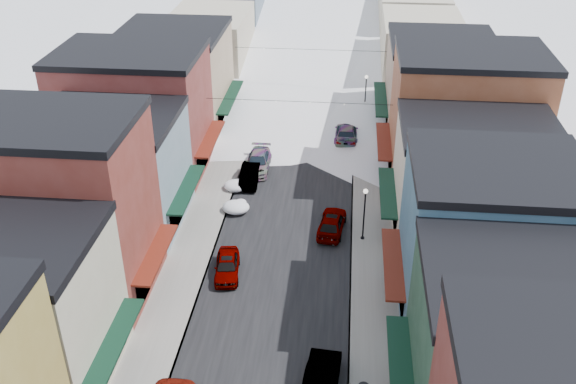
% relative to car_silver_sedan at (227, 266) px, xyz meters
% --- Properties ---
extents(road, '(10.00, 160.00, 0.01)m').
position_rel_car_silver_sedan_xyz_m(road, '(3.52, 37.03, -0.70)').
color(road, black).
rests_on(road, ground).
extents(sidewalk_left, '(3.20, 160.00, 0.15)m').
position_rel_car_silver_sedan_xyz_m(sidewalk_left, '(-3.08, 37.03, -0.63)').
color(sidewalk_left, gray).
rests_on(sidewalk_left, ground).
extents(sidewalk_right, '(3.20, 160.00, 0.15)m').
position_rel_car_silver_sedan_xyz_m(sidewalk_right, '(10.12, 37.03, -0.63)').
color(sidewalk_right, gray).
rests_on(sidewalk_right, ground).
extents(curb_left, '(0.10, 160.00, 0.15)m').
position_rel_car_silver_sedan_xyz_m(curb_left, '(-1.53, 37.03, -0.63)').
color(curb_left, slate).
rests_on(curb_left, ground).
extents(curb_right, '(0.10, 160.00, 0.15)m').
position_rel_car_silver_sedan_xyz_m(curb_right, '(8.57, 37.03, -0.63)').
color(curb_right, slate).
rests_on(curb_right, ground).
extents(bldg_l_cream, '(11.30, 8.20, 9.50)m').
position_rel_car_silver_sedan_xyz_m(bldg_l_cream, '(-9.68, -10.47, 4.05)').
color(bldg_l_cream, beige).
rests_on(bldg_l_cream, ground).
extents(bldg_l_brick_near, '(12.30, 8.20, 12.50)m').
position_rel_car_silver_sedan_xyz_m(bldg_l_brick_near, '(-10.18, -2.47, 5.55)').
color(bldg_l_brick_near, maroon).
rests_on(bldg_l_brick_near, ground).
extents(bldg_l_grayblue, '(11.30, 9.20, 9.00)m').
position_rel_car_silver_sedan_xyz_m(bldg_l_grayblue, '(-9.67, 6.03, 3.80)').
color(bldg_l_grayblue, '#77909F').
rests_on(bldg_l_grayblue, ground).
extents(bldg_l_brick_far, '(13.30, 9.20, 11.00)m').
position_rel_car_silver_sedan_xyz_m(bldg_l_brick_far, '(-10.68, 15.03, 4.80)').
color(bldg_l_brick_far, maroon).
rests_on(bldg_l_brick_far, ground).
extents(bldg_l_tan, '(11.30, 11.20, 10.00)m').
position_rel_car_silver_sedan_xyz_m(bldg_l_tan, '(-9.68, 25.03, 4.30)').
color(bldg_l_tan, tan).
rests_on(bldg_l_tan, ground).
extents(bldg_r_green, '(11.30, 9.20, 9.50)m').
position_rel_car_silver_sedan_xyz_m(bldg_r_green, '(16.71, -10.97, 4.05)').
color(bldg_r_green, '#1E3E2D').
rests_on(bldg_r_green, ground).
extents(bldg_r_blue, '(11.30, 9.20, 10.50)m').
position_rel_car_silver_sedan_xyz_m(bldg_r_blue, '(16.71, -1.97, 4.55)').
color(bldg_r_blue, '#345B76').
rests_on(bldg_r_blue, ground).
extents(bldg_r_cream, '(12.30, 9.20, 9.00)m').
position_rel_car_silver_sedan_xyz_m(bldg_r_cream, '(17.21, 7.03, 3.80)').
color(bldg_r_cream, beige).
rests_on(bldg_r_cream, ground).
extents(bldg_r_brick_far, '(13.30, 9.20, 11.50)m').
position_rel_car_silver_sedan_xyz_m(bldg_r_brick_far, '(17.71, 16.03, 5.05)').
color(bldg_r_brick_far, brown).
rests_on(bldg_r_brick_far, ground).
extents(bldg_r_tan, '(11.30, 11.20, 9.50)m').
position_rel_car_silver_sedan_xyz_m(bldg_r_tan, '(16.71, 26.03, 4.05)').
color(bldg_r_tan, '#8C705C').
rests_on(bldg_r_tan, ground).
extents(distant_blocks, '(34.00, 55.00, 8.00)m').
position_rel_car_silver_sedan_xyz_m(distant_blocks, '(3.52, 60.03, 3.30)').
color(distant_blocks, gray).
rests_on(distant_blocks, ground).
extents(overhead_cables, '(16.40, 15.04, 0.04)m').
position_rel_car_silver_sedan_xyz_m(overhead_cables, '(3.52, 24.53, 5.50)').
color(overhead_cables, black).
rests_on(overhead_cables, ground).
extents(car_silver_sedan, '(2.15, 4.30, 1.41)m').
position_rel_car_silver_sedan_xyz_m(car_silver_sedan, '(0.00, 0.00, 0.00)').
color(car_silver_sedan, '#9D9FA5').
rests_on(car_silver_sedan, ground).
extents(car_dark_hatch, '(1.69, 4.44, 1.45)m').
position_rel_car_silver_sedan_xyz_m(car_dark_hatch, '(-0.40, 13.23, 0.02)').
color(car_dark_hatch, black).
rests_on(car_dark_hatch, ground).
extents(car_silver_wagon, '(2.16, 5.18, 1.50)m').
position_rel_car_silver_sedan_xyz_m(car_silver_wagon, '(-0.01, 15.75, 0.04)').
color(car_silver_wagon, gray).
rests_on(car_silver_wagon, ground).
extents(car_green_sedan, '(2.19, 5.28, 1.70)m').
position_rel_car_silver_sedan_xyz_m(car_green_sedan, '(7.04, -10.12, 0.14)').
color(car_green_sedan, black).
rests_on(car_green_sedan, ground).
extents(car_gray_suv, '(2.40, 4.84, 1.59)m').
position_rel_car_silver_sedan_xyz_m(car_gray_suv, '(7.02, 6.16, 0.09)').
color(car_gray_suv, '#9DA1A6').
rests_on(car_gray_suv, ground).
extents(car_black_sedan, '(2.34, 5.67, 1.64)m').
position_rel_car_silver_sedan_xyz_m(car_black_sedan, '(7.82, 22.63, 0.12)').
color(car_black_sedan, black).
rests_on(car_black_sedan, ground).
extents(car_lane_silver, '(1.76, 3.99, 1.34)m').
position_rel_car_silver_sedan_xyz_m(car_lane_silver, '(2.82, 30.27, -0.04)').
color(car_lane_silver, gray).
rests_on(car_lane_silver, ground).
extents(car_lane_white, '(2.91, 5.57, 1.50)m').
position_rel_car_silver_sedan_xyz_m(car_lane_white, '(4.12, 47.40, 0.04)').
color(car_lane_white, silver).
rests_on(car_lane_white, ground).
extents(streetlamp_near, '(0.36, 0.36, 4.27)m').
position_rel_car_silver_sedan_xyz_m(streetlamp_near, '(9.39, 5.16, 2.14)').
color(streetlamp_near, black).
rests_on(streetlamp_near, sidewalk_right).
extents(streetlamp_far, '(0.37, 0.37, 4.47)m').
position_rel_car_silver_sedan_xyz_m(streetlamp_far, '(9.64, 28.91, 2.26)').
color(streetlamp_far, black).
rests_on(streetlamp_far, sidewalk_right).
extents(snow_pile_mid, '(2.20, 2.55, 0.93)m').
position_rel_car_silver_sedan_xyz_m(snow_pile_mid, '(-0.77, 8.29, -0.26)').
color(snow_pile_mid, white).
rests_on(snow_pile_mid, ground).
extents(snow_pile_far, '(2.08, 2.48, 0.88)m').
position_rel_car_silver_sedan_xyz_m(snow_pile_far, '(-1.37, 11.85, -0.28)').
color(snow_pile_far, white).
rests_on(snow_pile_far, ground).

